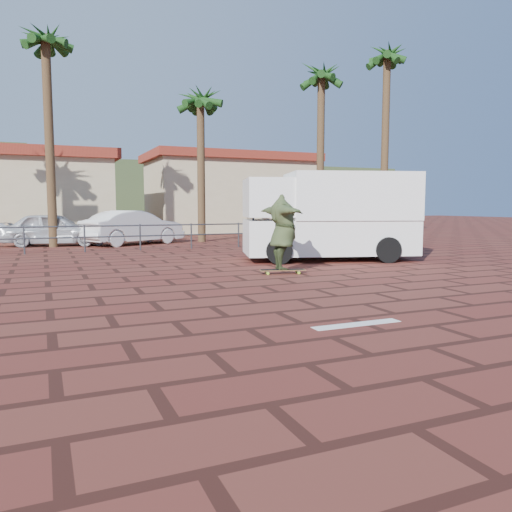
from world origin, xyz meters
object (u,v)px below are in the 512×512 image
(skateboarder, at_px, (283,232))
(car_silver, at_px, (54,229))
(car_white, at_px, (134,227))
(campervan, at_px, (330,214))
(longboard, at_px, (283,270))

(skateboarder, xyz_separation_m, car_silver, (-5.02, 11.67, -0.34))
(car_silver, relative_size, car_white, 0.92)
(campervan, xyz_separation_m, car_white, (-4.60, 8.75, -0.68))
(skateboarder, xyz_separation_m, campervan, (2.81, 2.36, 0.38))
(skateboarder, distance_m, car_silver, 12.71)
(longboard, bearing_deg, car_white, 113.83)
(skateboarder, relative_size, car_white, 0.51)
(car_silver, bearing_deg, campervan, -128.01)
(car_silver, distance_m, car_white, 3.27)
(campervan, distance_m, car_silver, 12.18)
(skateboarder, relative_size, campervan, 0.41)
(longboard, height_order, car_white, car_white)
(skateboarder, bearing_deg, longboard, 138.01)
(longboard, xyz_separation_m, car_silver, (-5.02, 11.67, 0.61))
(campervan, height_order, car_white, campervan)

